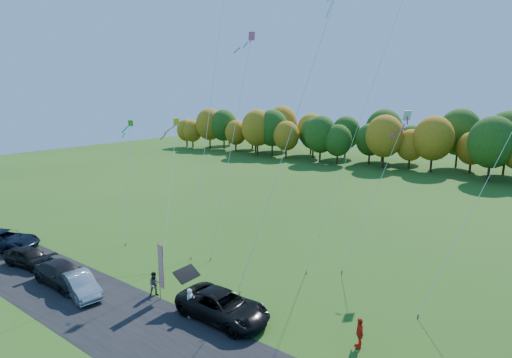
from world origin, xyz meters
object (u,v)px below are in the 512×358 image
Objects in this scene: black_suv at (223,306)px; silver_sedan at (80,285)px; person_east at (359,333)px; feather_flag at (160,266)px.

black_suv is 1.36× the size of silver_sedan.
person_east is 0.43× the size of feather_flag.
silver_sedan is 2.58× the size of person_east.
black_suv is 3.52× the size of person_east.
feather_flag is at bearing 98.70° from black_suv.
feather_flag is (-12.02, -2.78, 1.54)m from person_east.
black_suv reaches higher than silver_sedan.
feather_flag is (-4.52, -0.68, 1.55)m from black_suv.
black_suv is 7.79m from person_east.
black_suv is 9.98m from silver_sedan.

